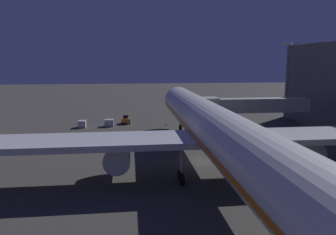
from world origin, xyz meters
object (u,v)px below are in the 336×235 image
(airliner_at_gate, at_px, (221,135))
(jet_bridge, at_px, (246,106))
(baggage_tug_spare, at_px, (126,120))
(traffic_cone_nose_port, at_px, (186,124))
(traffic_cone_nose_starboard, at_px, (166,124))
(apron_floodlight_mast, at_px, (288,76))
(baggage_container_mid_row, at_px, (109,123))
(baggage_container_far_row, at_px, (82,124))

(airliner_at_gate, distance_m, jet_bridge, 24.53)
(baggage_tug_spare, bearing_deg, jet_bridge, 145.92)
(traffic_cone_nose_port, relative_size, traffic_cone_nose_starboard, 1.00)
(apron_floodlight_mast, relative_size, baggage_tug_spare, 7.25)
(baggage_tug_spare, height_order, baggage_container_mid_row, baggage_tug_spare)
(traffic_cone_nose_port, bearing_deg, baggage_container_far_row, -0.42)
(baggage_container_far_row, bearing_deg, traffic_cone_nose_port, 179.58)
(jet_bridge, height_order, traffic_cone_nose_starboard, jet_bridge)
(jet_bridge, distance_m, apron_floodlight_mast, 20.24)
(airliner_at_gate, xyz_separation_m, traffic_cone_nose_port, (-2.20, -33.54, -5.30))
(jet_bridge, xyz_separation_m, baggage_tug_spare, (21.82, -14.77, -4.91))
(baggage_container_mid_row, xyz_separation_m, traffic_cone_nose_port, (-16.51, 0.55, -0.46))
(baggage_container_mid_row, distance_m, traffic_cone_nose_port, 16.52)
(traffic_cone_nose_port, bearing_deg, baggage_container_mid_row, -1.91)
(baggage_container_far_row, distance_m, traffic_cone_nose_port, 22.02)
(baggage_container_mid_row, distance_m, baggage_container_far_row, 5.53)
(traffic_cone_nose_port, xyz_separation_m, traffic_cone_nose_starboard, (4.40, 0.00, 0.00))
(traffic_cone_nose_port, bearing_deg, jet_bridge, 127.14)
(apron_floodlight_mast, height_order, baggage_tug_spare, apron_floodlight_mast)
(apron_floodlight_mast, bearing_deg, baggage_container_far_row, 1.99)
(airliner_at_gate, xyz_separation_m, baggage_tug_spare, (10.82, -36.70, -4.79))
(airliner_at_gate, distance_m, traffic_cone_nose_starboard, 34.03)
(baggage_tug_spare, bearing_deg, baggage_container_mid_row, 36.77)
(jet_bridge, height_order, traffic_cone_nose_port, jet_bridge)
(baggage_container_mid_row, distance_m, traffic_cone_nose_starboard, 12.13)
(apron_floodlight_mast, height_order, baggage_container_mid_row, apron_floodlight_mast)
(airliner_at_gate, distance_m, apron_floodlight_mast, 43.78)
(airliner_at_gate, distance_m, baggage_container_far_row, 39.40)
(baggage_tug_spare, distance_m, traffic_cone_nose_starboard, 9.20)
(airliner_at_gate, relative_size, baggage_container_far_row, 37.15)
(baggage_tug_spare, xyz_separation_m, baggage_container_mid_row, (3.48, 2.60, -0.05))
(traffic_cone_nose_starboard, bearing_deg, apron_floodlight_mast, -176.42)
(jet_bridge, relative_size, baggage_container_far_row, 10.82)
(jet_bridge, distance_m, baggage_container_mid_row, 28.51)
(baggage_container_mid_row, bearing_deg, jet_bridge, 154.33)
(jet_bridge, relative_size, traffic_cone_nose_starboard, 36.85)
(airliner_at_gate, bearing_deg, baggage_tug_spare, -73.56)
(baggage_container_mid_row, bearing_deg, baggage_tug_spare, -143.23)
(traffic_cone_nose_starboard, bearing_deg, airliner_at_gate, 93.75)
(airliner_at_gate, xyz_separation_m, jet_bridge, (-11.00, -21.93, 0.12))
(baggage_container_mid_row, xyz_separation_m, baggage_container_far_row, (5.51, 0.39, -0.02))
(baggage_container_far_row, xyz_separation_m, traffic_cone_nose_port, (-22.02, 0.16, -0.44))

